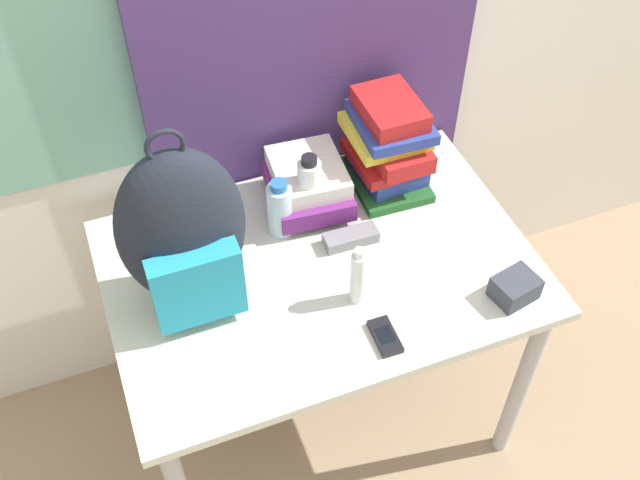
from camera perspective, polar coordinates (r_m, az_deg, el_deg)
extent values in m
cube|color=silver|center=(2.05, -4.98, 16.36)|extent=(6.00, 0.05, 2.50)
cube|color=#75B299|center=(1.94, -18.05, 13.97)|extent=(1.10, 0.01, 0.80)
cube|color=#4C336B|center=(2.04, -0.53, 16.42)|extent=(0.97, 0.04, 2.50)
cube|color=beige|center=(2.02, 0.00, -2.19)|extent=(1.14, 0.78, 0.03)
cylinder|color=#B2B2B7|center=(2.34, 15.06, -10.63)|extent=(0.05, 0.05, 0.75)
cylinder|color=#B2B2B7|center=(2.48, -14.04, -5.67)|extent=(0.05, 0.05, 0.75)
cylinder|color=#B2B2B7|center=(2.67, 7.73, 0.62)|extent=(0.05, 0.05, 0.75)
ellipsoid|color=#1E232D|center=(1.80, -10.50, 0.84)|extent=(0.31, 0.17, 0.48)
cube|color=teal|center=(1.80, -9.29, -3.53)|extent=(0.22, 0.06, 0.22)
torus|color=#1E232D|center=(1.62, -11.73, 7.02)|extent=(0.09, 0.01, 0.09)
cube|color=#1E5623|center=(2.16, -1.01, 3.13)|extent=(0.17, 0.21, 0.03)
cube|color=#6B2370|center=(2.13, -0.90, 3.84)|extent=(0.24, 0.27, 0.06)
cube|color=silver|center=(2.10, -0.93, 5.18)|extent=(0.21, 0.24, 0.05)
cube|color=#1E5623|center=(2.23, 5.07, 4.64)|extent=(0.21, 0.26, 0.03)
cube|color=navy|center=(2.22, 5.12, 5.62)|extent=(0.19, 0.22, 0.05)
cube|color=red|center=(2.18, 4.97, 6.40)|extent=(0.20, 0.22, 0.04)
cube|color=red|center=(2.15, 5.62, 7.25)|extent=(0.15, 0.25, 0.06)
cube|color=yellow|center=(2.13, 5.01, 8.30)|extent=(0.21, 0.21, 0.03)
cube|color=navy|center=(2.11, 5.45, 8.96)|extent=(0.20, 0.24, 0.03)
cube|color=red|center=(2.08, 5.36, 9.92)|extent=(0.15, 0.21, 0.05)
cylinder|color=silver|center=(2.04, -3.05, 2.29)|extent=(0.07, 0.07, 0.16)
cylinder|color=#286BB7|center=(1.98, -3.16, 4.15)|extent=(0.05, 0.05, 0.02)
cylinder|color=white|center=(2.06, -0.80, 3.72)|extent=(0.07, 0.07, 0.20)
cylinder|color=black|center=(1.98, -0.83, 6.07)|extent=(0.04, 0.04, 0.02)
cylinder|color=white|center=(1.88, 2.93, -2.90)|extent=(0.04, 0.04, 0.17)
cylinder|color=white|center=(1.81, 3.04, -1.01)|extent=(0.03, 0.03, 0.02)
cube|color=black|center=(1.87, 4.98, -7.34)|extent=(0.06, 0.11, 0.02)
cube|color=black|center=(1.86, 4.99, -7.19)|extent=(0.04, 0.05, 0.00)
cube|color=gray|center=(2.05, 2.36, 0.17)|extent=(0.15, 0.06, 0.04)
cube|color=#383D47|center=(1.98, 14.63, -3.55)|extent=(0.13, 0.11, 0.07)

